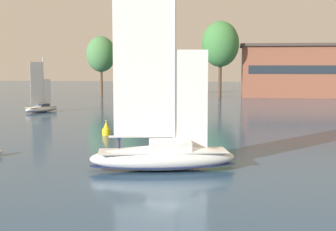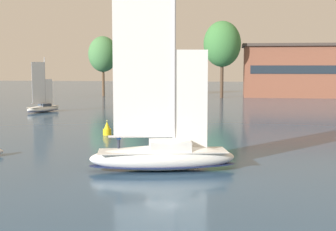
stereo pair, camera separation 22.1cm
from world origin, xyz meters
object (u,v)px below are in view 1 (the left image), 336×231
Objects in this scene: tree_shore_left at (220,44)px; sailboat_main at (163,155)px; channel_buoy at (106,129)px; tree_shore_center at (101,54)px; sailboat_moored_near_marina at (42,108)px; tree_shore_right at (136,52)px.

tree_shore_left is 82.83m from sailboat_main.
tree_shore_center is at bearing 106.01° from channel_buoy.
channel_buoy is (-11.64, -64.77, -12.55)m from tree_shore_left.
tree_shore_center is 44.14m from sailboat_moored_near_marina.
tree_shore_right is at bearing 175.78° from tree_shore_left.
tree_shore_right is 43.99m from sailboat_moored_near_marina.
channel_buoy is at bearing -73.99° from tree_shore_center.
sailboat_main is 1.64× the size of sailboat_moored_near_marina.
tree_shore_left reaches higher than tree_shore_right.
sailboat_moored_near_marina is at bearing -88.16° from tree_shore_center.
channel_buoy is (-9.08, 17.14, -0.52)m from sailboat_main.
sailboat_main is 49.58m from sailboat_moored_near_marina.
sailboat_main is 19.40m from channel_buoy.
sailboat_moored_near_marina is at bearing -126.25° from tree_shore_left.
tree_shore_center reaches higher than sailboat_moored_near_marina.
tree_shore_right is at bearing 102.84° from sailboat_main.
sailboat_moored_near_marina is at bearing 123.04° from sailboat_main.
tree_shore_right is 1.05× the size of sailboat_main.
tree_shore_center is at bearing 175.23° from tree_shore_left.
sailboat_moored_near_marina is (-27.03, 41.56, -0.40)m from sailboat_main.
tree_shore_left reaches higher than sailboat_moored_near_marina.
tree_shore_right is at bearing 98.53° from channel_buoy.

